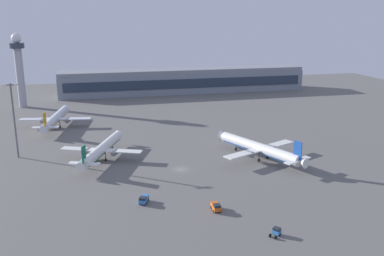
{
  "coord_description": "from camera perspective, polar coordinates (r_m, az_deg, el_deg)",
  "views": [
    {
      "loc": [
        -28.13,
        -135.93,
        52.74
      ],
      "look_at": [
        13.27,
        38.82,
        4.0
      ],
      "focal_mm": 39.31,
      "sensor_mm": 36.0,
      "label": 1
    }
  ],
  "objects": [
    {
      "name": "maintenance_van",
      "position": [
        118.67,
        3.27,
        -10.6
      ],
      "size": [
        2.06,
        4.17,
        2.25
      ],
      "rotation": [
        0.0,
        0.0,
        3.16
      ],
      "color": "#D85919",
      "rests_on": "ground"
    },
    {
      "name": "ground_plane",
      "position": [
        148.5,
        -1.54,
        -5.63
      ],
      "size": [
        416.0,
        416.0,
        0.0
      ],
      "primitive_type": "plane",
      "color": "#605E5B"
    },
    {
      "name": "airplane_far_stand",
      "position": [
        212.8,
        -18.01,
        1.24
      ],
      "size": [
        33.82,
        43.25,
        11.13
      ],
      "rotation": [
        0.0,
        0.0,
        -0.17
      ],
      "color": "silver",
      "rests_on": "ground"
    },
    {
      "name": "airplane_mid_apron",
      "position": [
        159.37,
        9.13,
        -2.75
      ],
      "size": [
        32.36,
        40.96,
        11.13
      ],
      "rotation": [
        0.0,
        0.0,
        0.42
      ],
      "color": "silver",
      "rests_on": "ground"
    },
    {
      "name": "control_tower",
      "position": [
        262.75,
        -22.42,
        7.85
      ],
      "size": [
        8.0,
        8.0,
        42.38
      ],
      "color": "#A8A8B2",
      "rests_on": "ground"
    },
    {
      "name": "terminal_building",
      "position": [
        294.16,
        -1.06,
        6.45
      ],
      "size": [
        168.36,
        22.4,
        16.4
      ],
      "color": "gray",
      "rests_on": "ground"
    },
    {
      "name": "apron_light_east",
      "position": [
        169.44,
        -23.02,
        1.47
      ],
      "size": [
        4.8,
        0.9,
        28.48
      ],
      "color": "slate",
      "rests_on": "ground"
    },
    {
      "name": "cargo_loader",
      "position": [
        123.61,
        -6.56,
        -9.58
      ],
      "size": [
        3.45,
        4.58,
        2.25
      ],
      "rotation": [
        0.0,
        0.0,
        2.73
      ],
      "color": "#3372BF",
      "rests_on": "ground"
    },
    {
      "name": "pushback_tug",
      "position": [
        108.43,
        11.38,
        -13.6
      ],
      "size": [
        3.54,
        3.27,
        2.05
      ],
      "rotation": [
        0.0,
        0.0,
        5.34
      ],
      "color": "#3372BF",
      "rests_on": "ground"
    },
    {
      "name": "airplane_near_gate",
      "position": [
        160.91,
        -12.17,
        -2.85
      ],
      "size": [
        30.14,
        38.21,
        10.25
      ],
      "rotation": [
        0.0,
        0.0,
        -0.39
      ],
      "color": "silver",
      "rests_on": "ground"
    }
  ]
}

